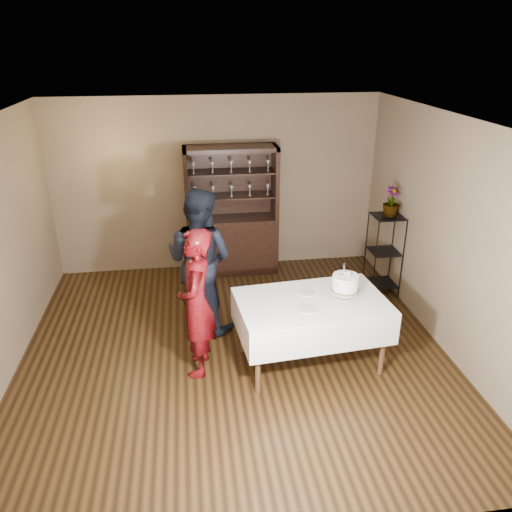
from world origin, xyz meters
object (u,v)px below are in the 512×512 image
object	(u,v)px
cake_table	(311,315)
potted_plant	(392,202)
cake	(345,284)
china_hutch	(232,232)
plant_etagere	(384,251)
man	(200,260)
woman	(196,303)

from	to	relation	value
cake_table	potted_plant	xyz separation A→B (m)	(1.48, 1.55, 0.77)
cake	potted_plant	world-z (taller)	potted_plant
china_hutch	cake	world-z (taller)	china_hutch
plant_etagere	man	size ratio (longest dim) A/B	0.65
potted_plant	china_hutch	bearing A→B (deg)	153.33
china_hutch	cake_table	bearing A→B (deg)	-76.40
cake	china_hutch	bearing A→B (deg)	110.85
china_hutch	cake	bearing A→B (deg)	-69.15
woman	cake	world-z (taller)	woman
cake_table	potted_plant	bearing A→B (deg)	46.37
china_hutch	potted_plant	distance (m)	2.47
potted_plant	woman	bearing A→B (deg)	-151.38
china_hutch	potted_plant	bearing A→B (deg)	-26.67
plant_etagere	cake_table	xyz separation A→B (m)	(-1.45, -1.55, -0.03)
china_hutch	cake_table	distance (m)	2.68
plant_etagere	cake_table	distance (m)	2.12
woman	potted_plant	distance (m)	3.16
plant_etagere	man	xyz separation A→B (m)	(-2.63, -0.55, 0.27)
cake_table	woman	xyz separation A→B (m)	(-1.26, 0.06, 0.22)
man	potted_plant	bearing A→B (deg)	-136.65
cake_table	man	world-z (taller)	man
china_hutch	man	xyz separation A→B (m)	(-0.55, -1.60, 0.26)
woman	cake	bearing A→B (deg)	94.00
plant_etagere	cake_table	world-z (taller)	plant_etagere
plant_etagere	potted_plant	world-z (taller)	potted_plant
china_hutch	woman	size ratio (longest dim) A/B	1.18
plant_etagere	woman	world-z (taller)	woman
potted_plant	cake	bearing A→B (deg)	-125.66
china_hutch	potted_plant	world-z (taller)	china_hutch
cake_table	cake	world-z (taller)	cake
cake_table	cake	distance (m)	0.52
man	cake	bearing A→B (deg)	178.76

